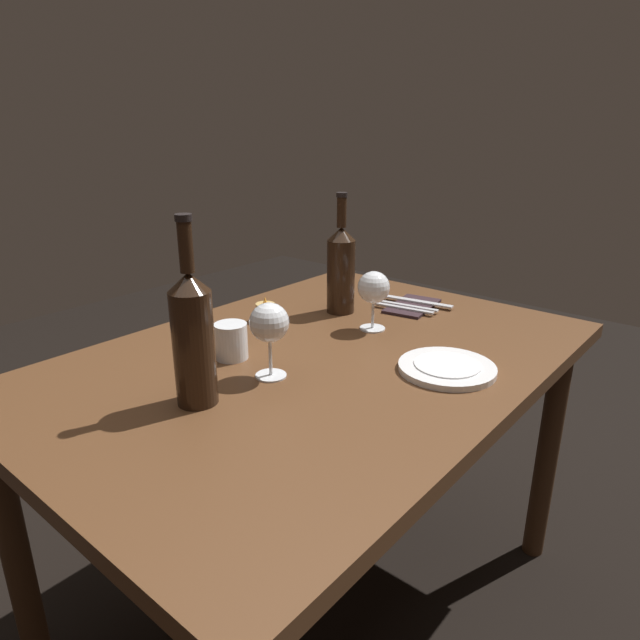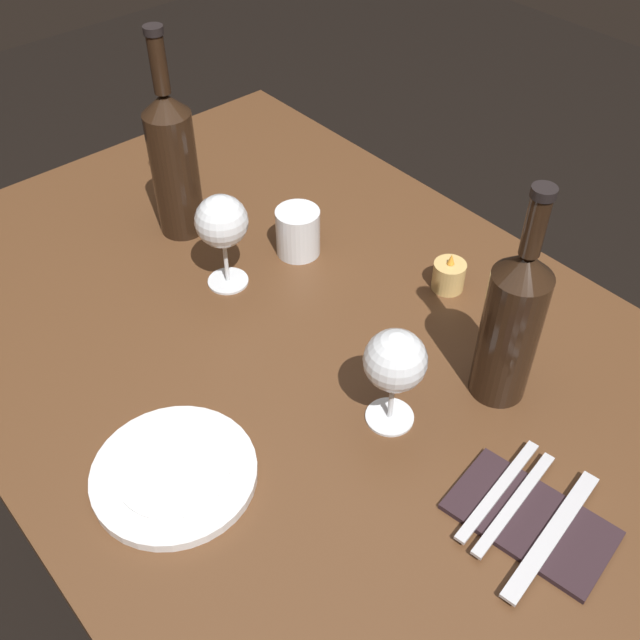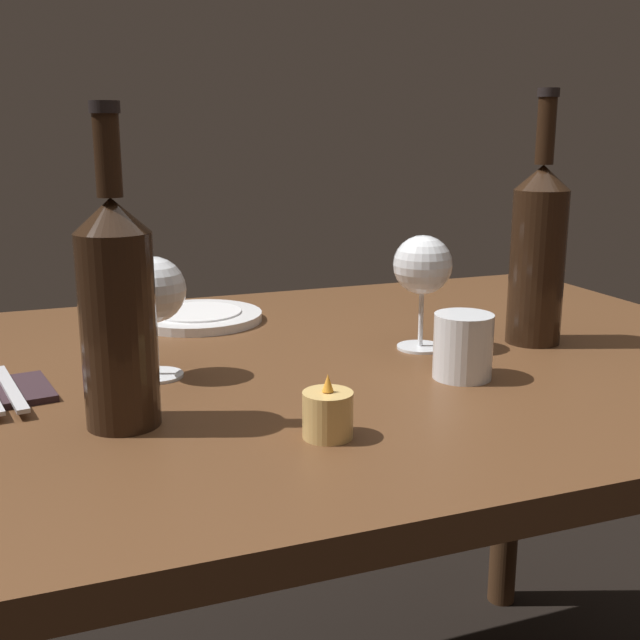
{
  "view_description": "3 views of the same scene",
  "coord_description": "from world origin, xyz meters",
  "px_view_note": "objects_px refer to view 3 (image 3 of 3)",
  "views": [
    {
      "loc": [
        -0.9,
        -0.77,
        1.25
      ],
      "look_at": [
        0.0,
        -0.01,
        0.83
      ],
      "focal_mm": 31.2,
      "sensor_mm": 36.0,
      "label": 1
    },
    {
      "loc": [
        0.64,
        -0.49,
        1.53
      ],
      "look_at": [
        0.06,
        0.02,
        0.79
      ],
      "focal_mm": 41.77,
      "sensor_mm": 36.0,
      "label": 2
    },
    {
      "loc": [
        0.36,
        0.96,
        1.05
      ],
      "look_at": [
        0.02,
        0.06,
        0.81
      ],
      "focal_mm": 43.96,
      "sensor_mm": 36.0,
      "label": 3
    }
  ],
  "objects_px": {
    "wine_glass_right": "(422,267)",
    "wine_bottle_second": "(117,308)",
    "dinner_plate": "(198,316)",
    "fork_outer": "(10,388)",
    "wine_glass_left": "(153,292)",
    "votive_candle": "(328,416)",
    "wine_bottle": "(538,250)",
    "water_tumbler": "(463,350)"
  },
  "relations": [
    {
      "from": "wine_bottle_second",
      "to": "votive_candle",
      "type": "relative_size",
      "value": 4.96
    },
    {
      "from": "fork_outer",
      "to": "water_tumbler",
      "type": "bearing_deg",
      "value": 167.08
    },
    {
      "from": "wine_glass_left",
      "to": "fork_outer",
      "type": "distance_m",
      "value": 0.2
    },
    {
      "from": "wine_glass_left",
      "to": "wine_bottle",
      "type": "bearing_deg",
      "value": 177.37
    },
    {
      "from": "wine_bottle_second",
      "to": "water_tumbler",
      "type": "height_order",
      "value": "wine_bottle_second"
    },
    {
      "from": "fork_outer",
      "to": "wine_bottle",
      "type": "bearing_deg",
      "value": 179.11
    },
    {
      "from": "wine_glass_right",
      "to": "fork_outer",
      "type": "height_order",
      "value": "wine_glass_right"
    },
    {
      "from": "water_tumbler",
      "to": "dinner_plate",
      "type": "bearing_deg",
      "value": -58.51
    },
    {
      "from": "wine_bottle",
      "to": "water_tumbler",
      "type": "relative_size",
      "value": 4.37
    },
    {
      "from": "wine_bottle",
      "to": "votive_candle",
      "type": "distance_m",
      "value": 0.49
    },
    {
      "from": "wine_bottle",
      "to": "fork_outer",
      "type": "bearing_deg",
      "value": -0.89
    },
    {
      "from": "votive_candle",
      "to": "fork_outer",
      "type": "relative_size",
      "value": 0.37
    },
    {
      "from": "wine_glass_left",
      "to": "water_tumbler",
      "type": "relative_size",
      "value": 1.87
    },
    {
      "from": "wine_bottle",
      "to": "votive_candle",
      "type": "xyz_separation_m",
      "value": [
        0.41,
        0.23,
        -0.11
      ]
    },
    {
      "from": "wine_bottle_second",
      "to": "water_tumbler",
      "type": "xyz_separation_m",
      "value": [
        -0.42,
        -0.01,
        -0.09
      ]
    },
    {
      "from": "wine_glass_left",
      "to": "wine_glass_right",
      "type": "distance_m",
      "value": 0.37
    },
    {
      "from": "water_tumbler",
      "to": "dinner_plate",
      "type": "distance_m",
      "value": 0.48
    },
    {
      "from": "wine_glass_left",
      "to": "water_tumbler",
      "type": "distance_m",
      "value": 0.39
    },
    {
      "from": "water_tumbler",
      "to": "fork_outer",
      "type": "height_order",
      "value": "water_tumbler"
    },
    {
      "from": "wine_bottle",
      "to": "fork_outer",
      "type": "height_order",
      "value": "wine_bottle"
    },
    {
      "from": "votive_candle",
      "to": "dinner_plate",
      "type": "xyz_separation_m",
      "value": [
        0.02,
        -0.53,
        -0.02
      ]
    },
    {
      "from": "wine_bottle_second",
      "to": "dinner_plate",
      "type": "relative_size",
      "value": 1.59
    },
    {
      "from": "wine_glass_left",
      "to": "wine_bottle_second",
      "type": "bearing_deg",
      "value": 68.58
    },
    {
      "from": "wine_bottle",
      "to": "wine_bottle_second",
      "type": "xyz_separation_m",
      "value": [
        0.6,
        0.13,
        -0.01
      ]
    },
    {
      "from": "wine_glass_right",
      "to": "wine_bottle_second",
      "type": "relative_size",
      "value": 0.49
    },
    {
      "from": "wine_glass_right",
      "to": "wine_bottle_second",
      "type": "bearing_deg",
      "value": 19.66
    },
    {
      "from": "wine_bottle",
      "to": "wine_glass_right",
      "type": "bearing_deg",
      "value": -9.63
    },
    {
      "from": "wine_bottle",
      "to": "votive_candle",
      "type": "bearing_deg",
      "value": 29.52
    },
    {
      "from": "wine_bottle_second",
      "to": "dinner_plate",
      "type": "height_order",
      "value": "wine_bottle_second"
    },
    {
      "from": "wine_glass_left",
      "to": "votive_candle",
      "type": "relative_size",
      "value": 2.3
    },
    {
      "from": "wine_glass_right",
      "to": "fork_outer",
      "type": "xyz_separation_m",
      "value": [
        0.55,
        0.02,
        -0.11
      ]
    },
    {
      "from": "wine_glass_left",
      "to": "wine_glass_right",
      "type": "bearing_deg",
      "value": -179.39
    },
    {
      "from": "wine_glass_right",
      "to": "dinner_plate",
      "type": "relative_size",
      "value": 0.78
    },
    {
      "from": "wine_glass_right",
      "to": "wine_bottle_second",
      "type": "distance_m",
      "value": 0.46
    },
    {
      "from": "wine_glass_right",
      "to": "votive_candle",
      "type": "relative_size",
      "value": 2.42
    },
    {
      "from": "wine_glass_right",
      "to": "fork_outer",
      "type": "relative_size",
      "value": 0.9
    },
    {
      "from": "wine_glass_left",
      "to": "votive_candle",
      "type": "height_order",
      "value": "wine_glass_left"
    },
    {
      "from": "wine_bottle_second",
      "to": "dinner_plate",
      "type": "distance_m",
      "value": 0.47
    },
    {
      "from": "votive_candle",
      "to": "wine_bottle",
      "type": "bearing_deg",
      "value": -150.48
    },
    {
      "from": "dinner_plate",
      "to": "fork_outer",
      "type": "relative_size",
      "value": 1.16
    },
    {
      "from": "wine_bottle_second",
      "to": "votive_candle",
      "type": "height_order",
      "value": "wine_bottle_second"
    },
    {
      "from": "wine_glass_left",
      "to": "dinner_plate",
      "type": "relative_size",
      "value": 0.74
    }
  ]
}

